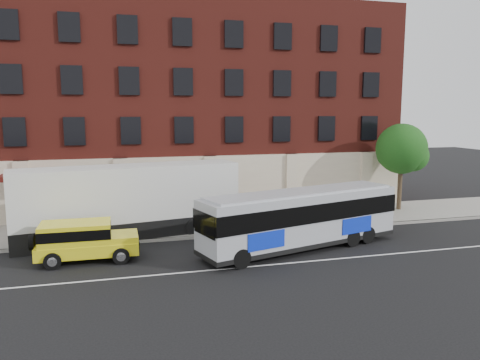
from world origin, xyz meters
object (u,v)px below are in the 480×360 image
object	(u,v)px
sign_pole	(76,220)
city_bus	(302,217)
street_tree	(402,151)
yellow_suv	(83,239)
shipping_container	(129,203)

from	to	relation	value
sign_pole	city_bus	bearing A→B (deg)	-17.20
sign_pole	street_tree	size ratio (longest dim) A/B	0.40
street_tree	city_bus	xyz separation A→B (m)	(-10.53, -6.90, -2.68)
yellow_suv	shipping_container	bearing A→B (deg)	57.58
city_bus	yellow_suv	world-z (taller)	city_bus
street_tree	shipping_container	distance (m)	19.47
shipping_container	street_tree	bearing A→B (deg)	6.86
street_tree	city_bus	world-z (taller)	street_tree
sign_pole	city_bus	distance (m)	12.05
city_bus	shipping_container	size ratio (longest dim) A/B	0.91
sign_pole	yellow_suv	xyz separation A→B (m)	(0.50, -2.68, -0.35)
shipping_container	city_bus	bearing A→B (deg)	-27.93
city_bus	shipping_container	distance (m)	9.80
street_tree	yellow_suv	size ratio (longest dim) A/B	1.23
street_tree	city_bus	bearing A→B (deg)	-146.77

